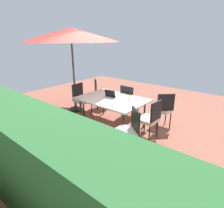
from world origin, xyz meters
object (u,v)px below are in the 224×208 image
chair_south (129,99)px  chair_southeast (100,92)px  chair_west (150,117)px  dining_table (112,100)px  chair_southwest (163,108)px  chair_northwest (128,129)px  laptop (111,95)px  patio_umbrella (71,35)px  chair_east (82,98)px  cup (129,99)px

chair_south → chair_southeast: same height
chair_west → dining_table: bearing=-88.8°
chair_southwest → chair_northwest: size_ratio=1.00×
chair_northwest → chair_west: (-0.04, -0.82, 0.00)m
chair_west → laptop: (1.27, -0.12, 0.27)m
patio_umbrella → chair_southeast: (-0.48, -0.68, -1.83)m
chair_southeast → laptop: 1.30m
chair_south → chair_southeast: 1.19m
chair_southwest → dining_table: bearing=-9.2°
dining_table → chair_northwest: bearing=143.3°
chair_east → chair_south: 1.47m
dining_table → chair_southwest: bearing=-145.6°
chair_east → cup: chair_east is taller
cup → patio_umbrella: bearing=1.6°
patio_umbrella → chair_east: 1.89m
dining_table → chair_southwest: chair_southwest is taller
chair_south → laptop: size_ratio=2.83×
chair_northwest → cup: 1.24m
laptop → cup: laptop is taller
patio_umbrella → laptop: patio_umbrella is taller
chair_southwest → chair_west: bearing=49.3°
chair_southwest → cup: (0.68, 0.61, 0.26)m
chair_west → laptop: laptop is taller
chair_east → chair_northwest: size_ratio=1.00×
patio_umbrella → cup: 2.62m
chair_southwest → chair_west: (-0.04, 0.79, 0.00)m
chair_east → chair_northwest: same height
laptop → chair_south: bearing=-106.2°
chair_south → patio_umbrella: bearing=22.8°
chair_northwest → laptop: bearing=-179.3°
chair_south → laptop: bearing=80.8°
chair_southwest → cup: size_ratio=12.03×
chair_northwest → laptop: 1.57m
dining_table → chair_west: 1.18m
chair_northwest → chair_west: same height
chair_south → laptop: 0.76m
chair_east → patio_umbrella: bearing=68.9°
cup → chair_east: bearing=6.5°
chair_west → chair_southwest: bearing=-175.0°
chair_west → chair_southeast: 2.48m
chair_southwest → chair_southeast: bearing=-44.1°
cup → chair_south: bearing=-55.8°
dining_table → chair_south: 0.82m
chair_east → laptop: bearing=-88.8°
chair_south → chair_east: bearing=34.5°
chair_east → chair_southeast: 0.82m
patio_umbrella → chair_south: 2.57m
chair_southeast → laptop: bearing=-171.3°
chair_east → dining_table: bearing=-94.0°
laptop → chair_east: bearing=-0.4°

